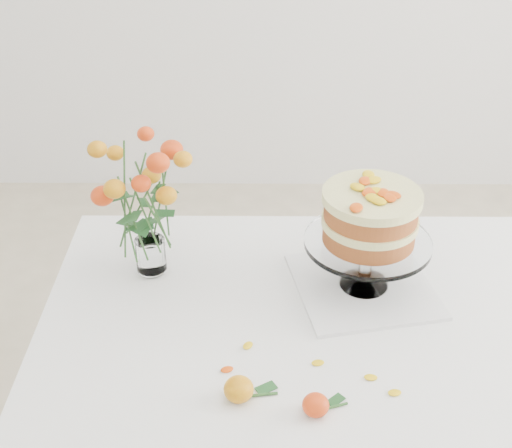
% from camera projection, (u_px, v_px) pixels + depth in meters
% --- Properties ---
extents(table, '(1.43, 0.93, 0.76)m').
position_uv_depth(table, '(368.00, 360.00, 1.54)').
color(table, tan).
rests_on(table, ground).
extents(napkin, '(0.35, 0.35, 0.01)m').
position_uv_depth(napkin, '(363.00, 286.00, 1.62)').
color(napkin, white).
rests_on(napkin, table).
extents(cake_stand, '(0.28, 0.28, 0.25)m').
position_uv_depth(cake_stand, '(370.00, 222.00, 1.53)').
color(cake_stand, white).
rests_on(cake_stand, napkin).
extents(rose_vase, '(0.25, 0.25, 0.35)m').
position_uv_depth(rose_vase, '(145.00, 195.00, 1.57)').
color(rose_vase, white).
rests_on(rose_vase, table).
extents(loose_rose_near, '(0.10, 0.06, 0.05)m').
position_uv_depth(loose_rose_near, '(239.00, 389.00, 1.33)').
color(loose_rose_near, orange).
rests_on(loose_rose_near, table).
extents(loose_rose_far, '(0.09, 0.05, 0.04)m').
position_uv_depth(loose_rose_far, '(316.00, 405.00, 1.30)').
color(loose_rose_far, '#E53B0B').
rests_on(loose_rose_far, table).
extents(stray_petal_a, '(0.03, 0.02, 0.00)m').
position_uv_depth(stray_petal_a, '(318.00, 363.00, 1.42)').
color(stray_petal_a, yellow).
rests_on(stray_petal_a, table).
extents(stray_petal_b, '(0.03, 0.02, 0.00)m').
position_uv_depth(stray_petal_b, '(371.00, 378.00, 1.38)').
color(stray_petal_b, yellow).
rests_on(stray_petal_b, table).
extents(stray_petal_c, '(0.03, 0.02, 0.00)m').
position_uv_depth(stray_petal_c, '(395.00, 393.00, 1.35)').
color(stray_petal_c, yellow).
rests_on(stray_petal_c, table).
extents(stray_petal_d, '(0.03, 0.02, 0.00)m').
position_uv_depth(stray_petal_d, '(248.00, 346.00, 1.46)').
color(stray_petal_d, yellow).
rests_on(stray_petal_d, table).
extents(stray_petal_e, '(0.03, 0.02, 0.00)m').
position_uv_depth(stray_petal_e, '(227.00, 370.00, 1.40)').
color(stray_petal_e, yellow).
rests_on(stray_petal_e, table).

